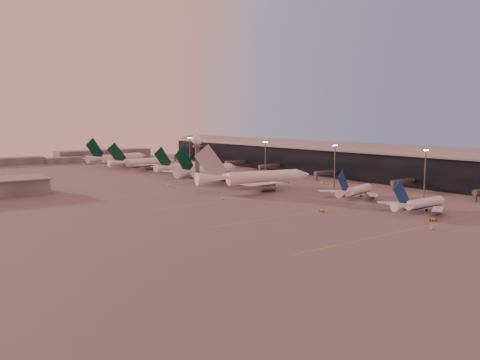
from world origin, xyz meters
TOP-DOWN VIEW (x-y plane):
  - ground at (0.00, 0.00)m, footprint 700.00×700.00m
  - taxiway_markings at (30.00, 56.00)m, footprint 180.00×185.25m
  - terminal at (107.88, 110.09)m, footprint 57.00×362.00m
  - radar_tower at (5.00, 120.00)m, footprint 6.40×6.40m
  - mast_a at (58.00, 0.00)m, footprint 3.60×0.56m
  - mast_b at (55.00, 55.00)m, footprint 3.60×0.56m
  - mast_c at (50.00, 110.00)m, footprint 3.60×0.56m
  - mast_d at (48.00, 200.00)m, footprint 3.60×0.56m
  - distant_horizon at (2.62, 325.14)m, footprint 165.00×37.50m
  - narrowbody_near at (28.66, -17.80)m, footprint 38.13×30.46m
  - narrowbody_mid at (36.47, 23.69)m, footprint 38.06×29.94m
  - widebody_white at (19.49, 81.10)m, footprint 71.90×57.13m
  - greentail_a at (21.83, 133.60)m, footprint 60.63×48.13m
  - greentail_b at (27.93, 172.04)m, footprint 54.77×43.83m
  - greentail_c at (18.99, 222.72)m, footprint 58.20×46.92m
  - greentail_d at (17.44, 266.15)m, footprint 62.94×49.97m
  - gsv_truck_a at (2.66, -39.73)m, footprint 6.15×3.23m
  - gsv_tug_near at (16.08, -31.56)m, footprint 3.10×4.28m
  - gsv_catering_a at (59.29, -7.92)m, footprint 5.98×3.96m
  - gsv_tug_mid at (-4.40, 7.14)m, footprint 3.82×3.03m
  - gsv_truck_b at (53.03, 38.78)m, footprint 5.40×2.65m
  - gsv_truck_c at (-18.41, 59.61)m, footprint 5.10×3.12m
  - gsv_catering_b at (64.07, 72.67)m, footprint 6.05×3.75m
  - gsv_tug_far at (21.35, 96.60)m, footprint 2.46×3.71m
  - gsv_truck_d at (-16.25, 118.06)m, footprint 2.54×6.31m
  - gsv_tug_hangar at (39.39, 152.02)m, footprint 3.47×2.80m

SIDE VIEW (x-z plane):
  - ground at x=0.00m, z-range 0.00..0.00m
  - taxiway_markings at x=30.00m, z-range 0.00..0.02m
  - gsv_tug_hangar at x=39.39m, z-range 0.01..0.87m
  - gsv_tug_mid at x=-4.40m, z-range 0.01..0.97m
  - gsv_tug_far at x=21.35m, z-range 0.02..1.02m
  - gsv_tug_near at x=16.08m, z-range 0.02..1.12m
  - gsv_truck_c at x=-18.41m, z-range 0.02..1.96m
  - gsv_truck_b at x=53.03m, z-range 0.02..2.11m
  - gsv_truck_a at x=2.66m, z-range 0.02..2.39m
  - gsv_truck_d at x=-16.25m, z-range 0.03..2.54m
  - gsv_catering_a at x=59.29m, z-range 0.00..4.52m
  - gsv_catering_b at x=64.07m, z-range 0.00..4.61m
  - narrowbody_near at x=28.66m, z-range -4.43..10.47m
  - narrowbody_mid at x=36.47m, z-range -4.53..10.71m
  - greentail_b at x=27.93m, z-range -6.49..13.59m
  - greentail_c at x=18.99m, z-range -6.83..14.30m
  - distant_horizon at x=2.62m, z-range -0.61..8.39m
  - greentail_a at x=21.83m, z-range -7.42..15.52m
  - greentail_d at x=17.44m, z-range -7.69..16.10m
  - widebody_white at x=19.49m, z-range -8.32..17.16m
  - terminal at x=107.88m, z-range -1.00..22.04m
  - mast_a at x=58.00m, z-range 1.24..26.24m
  - mast_b at x=55.00m, z-range 1.24..26.24m
  - mast_c at x=50.00m, z-range 1.24..26.24m
  - mast_d at x=48.00m, z-range 1.24..26.24m
  - radar_tower at x=5.00m, z-range 5.40..36.50m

